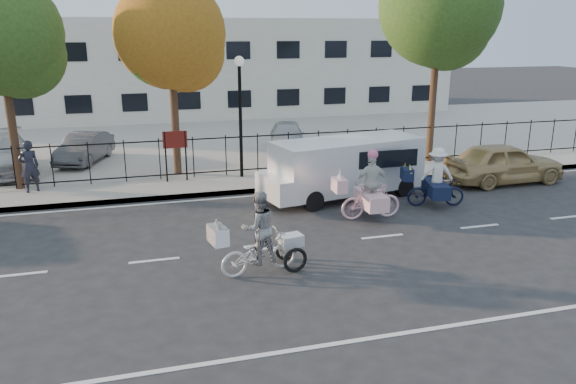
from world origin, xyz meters
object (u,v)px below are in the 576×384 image
object	(u,v)px
zebra_trike	(259,242)
lot_car_d	(287,136)
unicorn_bike	(370,194)
pedestrian	(29,166)
bull_bike	(435,183)
gold_sedan	(504,163)
lamppost	(240,96)
white_van	(345,166)
lot_car_a	(5,153)
lot_car_c	(84,148)

from	to	relation	value
zebra_trike	lot_car_d	size ratio (longest dim) A/B	0.60
unicorn_bike	pedestrian	world-z (taller)	unicorn_bike
bull_bike	gold_sedan	size ratio (longest dim) A/B	0.48
lamppost	lot_car_d	xyz separation A→B (m)	(2.90, 4.17, -2.33)
bull_bike	white_van	world-z (taller)	white_van
bull_bike	lot_car_a	bearing A→B (deg)	74.08
white_van	gold_sedan	size ratio (longest dim) A/B	1.32
bull_bike	lot_car_d	distance (m)	9.18
zebra_trike	gold_sedan	world-z (taller)	zebra_trike
bull_bike	gold_sedan	bearing A→B (deg)	-50.36
pedestrian	lot_car_d	world-z (taller)	pedestrian
lot_car_a	lot_car_c	world-z (taller)	lot_car_a
lamppost	white_van	size ratio (longest dim) A/B	0.76
white_van	lot_car_c	distance (m)	11.06
unicorn_bike	white_van	bearing A→B (deg)	0.21
lot_car_c	white_van	bearing A→B (deg)	-20.67
bull_bike	lot_car_d	world-z (taller)	bull_bike
zebra_trike	lot_car_d	bearing A→B (deg)	-29.24
zebra_trike	lot_car_c	distance (m)	12.97
lot_car_c	lot_car_d	distance (m)	8.59
gold_sedan	lot_car_c	world-z (taller)	gold_sedan
pedestrian	lot_car_a	bearing A→B (deg)	-91.75
white_van	lot_car_a	bearing A→B (deg)	139.44
unicorn_bike	lot_car_d	bearing A→B (deg)	1.81
pedestrian	lot_car_d	xyz separation A→B (m)	(10.03, 4.27, -0.24)
bull_bike	white_van	distance (m)	2.95
lot_car_a	white_van	bearing A→B (deg)	-41.66
gold_sedan	lot_car_d	bearing A→B (deg)	39.69
zebra_trike	lamppost	bearing A→B (deg)	-19.21
lot_car_d	unicorn_bike	bearing A→B (deg)	-76.72
zebra_trike	bull_bike	bearing A→B (deg)	-72.70
zebra_trike	lot_car_a	bearing A→B (deg)	21.83
lot_car_d	lot_car_c	bearing A→B (deg)	-164.85
zebra_trike	bull_bike	world-z (taller)	zebra_trike
lamppost	lot_car_d	size ratio (longest dim) A/B	1.16
lot_car_c	gold_sedan	bearing A→B (deg)	-6.36
gold_sedan	lot_car_a	size ratio (longest dim) A/B	0.92
unicorn_bike	lot_car_a	world-z (taller)	unicorn_bike
white_van	pedestrian	xyz separation A→B (m)	(-9.99, 2.90, -0.04)
gold_sedan	unicorn_bike	bearing A→B (deg)	109.71
lamppost	pedestrian	distance (m)	7.43
bull_bike	lot_car_d	size ratio (longest dim) A/B	0.55
zebra_trike	lot_car_a	size ratio (longest dim) A/B	0.48
zebra_trike	white_van	xyz separation A→B (m)	(4.06, 5.15, 0.32)
gold_sedan	lot_car_d	distance (m)	9.36
lamppost	white_van	xyz separation A→B (m)	(2.86, -3.00, -2.05)
lamppost	gold_sedan	distance (m)	9.80
gold_sedan	lot_car_c	distance (m)	16.28
unicorn_bike	gold_sedan	distance (m)	6.76
white_van	lot_car_a	distance (m)	12.97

